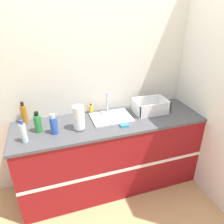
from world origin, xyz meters
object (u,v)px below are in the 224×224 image
object	(u,v)px
bottle_amber	(24,114)
bottle_clear	(24,132)
paper_towel_roll	(79,118)
sink	(111,116)
bottle_green	(38,123)
dish_rack	(150,108)
bottle_blue	(54,125)
soap_dispenser	(91,109)

from	to	relation	value
bottle_amber	bottle_clear	distance (m)	0.39
paper_towel_roll	bottle_clear	xyz separation A→B (m)	(-0.53, -0.07, -0.03)
sink	bottle_green	bearing A→B (deg)	-176.80
bottle_green	dish_rack	bearing A→B (deg)	2.32
paper_towel_roll	bottle_blue	xyz separation A→B (m)	(-0.25, -0.00, -0.04)
sink	paper_towel_roll	xyz separation A→B (m)	(-0.39, -0.13, 0.11)
dish_rack	bottle_amber	distance (m)	1.43
bottle_amber	bottle_green	world-z (taller)	bottle_amber
bottle_clear	bottle_green	world-z (taller)	bottle_clear
sink	bottle_blue	xyz separation A→B (m)	(-0.64, -0.13, 0.07)
bottle_amber	soap_dispenser	bearing A→B (deg)	0.63
paper_towel_roll	bottle_amber	world-z (taller)	paper_towel_roll
bottle_amber	paper_towel_roll	bearing A→B (deg)	-30.50
paper_towel_roll	bottle_amber	size ratio (longest dim) A/B	1.04
sink	soap_dispenser	distance (m)	0.28
paper_towel_roll	bottle_green	world-z (taller)	paper_towel_roll
bottle_amber	soap_dispenser	size ratio (longest dim) A/B	2.16
dish_rack	bottle_green	xyz separation A→B (m)	(-1.28, -0.05, 0.04)
bottle_blue	bottle_amber	xyz separation A→B (m)	(-0.29, 0.32, 0.01)
paper_towel_roll	bottle_amber	xyz separation A→B (m)	(-0.54, 0.32, -0.02)
bottle_amber	bottle_green	xyz separation A→B (m)	(0.14, -0.24, -0.01)
bottle_amber	bottle_clear	bearing A→B (deg)	-89.15
bottle_green	bottle_blue	bearing A→B (deg)	-28.54
sink	bottle_amber	size ratio (longest dim) A/B	1.79
bottle_amber	bottle_blue	bearing A→B (deg)	-48.04
sink	bottle_amber	bearing A→B (deg)	168.26
sink	bottle_blue	distance (m)	0.66
bottle_clear	bottle_green	distance (m)	0.20
bottle_blue	bottle_clear	xyz separation A→B (m)	(-0.28, -0.07, 0.01)
paper_towel_roll	bottle_amber	bearing A→B (deg)	149.50
paper_towel_roll	soap_dispenser	distance (m)	0.39
bottle_clear	bottle_green	xyz separation A→B (m)	(0.13, 0.15, -0.00)
bottle_green	bottle_clear	bearing A→B (deg)	-130.99
bottle_blue	bottle_clear	size ratio (longest dim) A/B	0.94
dish_rack	paper_towel_roll	bearing A→B (deg)	-171.42
paper_towel_roll	sink	bearing A→B (deg)	17.94
bottle_blue	soap_dispenser	size ratio (longest dim) A/B	1.88
bottle_amber	dish_rack	bearing A→B (deg)	-7.40
sink	bottle_blue	bearing A→B (deg)	-168.89
paper_towel_roll	bottle_clear	distance (m)	0.54
dish_rack	bottle_green	distance (m)	1.29
dish_rack	bottle_green	bearing A→B (deg)	-177.68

